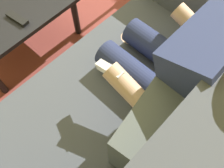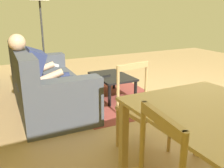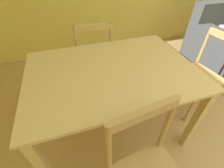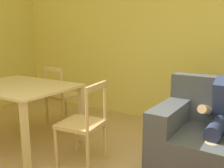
# 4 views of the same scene
# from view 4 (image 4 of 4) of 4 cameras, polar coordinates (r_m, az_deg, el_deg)

# --- Properties ---
(wall_back) EXTENTS (6.86, 0.12, 2.78)m
(wall_back) POSITION_cam_4_polar(r_m,az_deg,el_deg) (3.77, 18.71, 11.22)
(wall_back) COLOR #DBC660
(wall_back) RESTS_ON ground_plane
(dining_table) EXTENTS (1.36, 0.97, 0.76)m
(dining_table) POSITION_cam_4_polar(r_m,az_deg,el_deg) (3.22, -21.13, -2.01)
(dining_table) COLOR #D1B27F
(dining_table) RESTS_ON ground_plane
(dining_chair_near_wall) EXTENTS (0.46, 0.46, 0.92)m
(dining_chair_near_wall) POSITION_cam_4_polar(r_m,az_deg,el_deg) (3.75, -11.71, -2.73)
(dining_chair_near_wall) COLOR tan
(dining_chair_near_wall) RESTS_ON ground_plane
(dining_chair_facing_couch) EXTENTS (0.47, 0.47, 0.89)m
(dining_chair_facing_couch) POSITION_cam_4_polar(r_m,az_deg,el_deg) (2.57, -6.84, -9.43)
(dining_chair_facing_couch) COLOR tan
(dining_chair_facing_couch) RESTS_ON ground_plane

